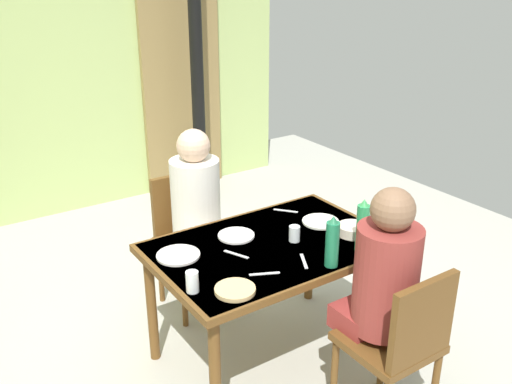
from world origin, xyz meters
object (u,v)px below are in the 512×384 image
dining_table (272,257)px  chair_near_diner (400,342)px  water_bottle_green_near (332,243)px  serving_bowl_center (353,230)px  person_far_diner (197,199)px  person_near_diner (384,276)px  chair_far_diner (188,233)px  water_bottle_green_far (362,227)px

dining_table → chair_near_diner: (0.18, -0.77, -0.15)m
dining_table → water_bottle_green_near: (0.11, -0.35, 0.20)m
serving_bowl_center → water_bottle_green_near: bearing=-149.0°
chair_near_diner → water_bottle_green_near: 0.55m
dining_table → water_bottle_green_near: bearing=-72.2°
serving_bowl_center → person_far_diner: bearing=124.5°
person_far_diner → serving_bowl_center: person_far_diner is taller
person_near_diner → chair_near_diner: bearing=-90.0°
chair_near_diner → person_far_diner: bearing=101.4°
chair_far_diner → dining_table: bearing=97.8°
water_bottle_green_far → serving_bowl_center: 0.21m
water_bottle_green_near → serving_bowl_center: size_ratio=1.58×
dining_table → water_bottle_green_far: 0.52m
chair_far_diner → water_bottle_green_far: water_bottle_green_far is taller
water_bottle_green_near → water_bottle_green_far: water_bottle_green_far is taller
chair_near_diner → person_far_diner: size_ratio=1.13×
chair_near_diner → person_far_diner: (-0.29, 1.41, 0.28)m
dining_table → person_near_diner: (0.18, -0.64, 0.14)m
person_near_diner → person_far_diner: same height
person_far_diner → serving_bowl_center: (0.54, -0.79, -0.03)m
chair_near_diner → serving_bowl_center: (0.26, 0.62, 0.25)m
chair_near_diner → person_near_diner: bearing=90.0°
chair_far_diner → water_bottle_green_far: 1.23m
chair_near_diner → water_bottle_green_far: water_bottle_green_far is taller
chair_near_diner → water_bottle_green_near: water_bottle_green_near is taller
water_bottle_green_far → person_near_diner: bearing=-117.5°
dining_table → person_far_diner: person_far_diner is taller
serving_bowl_center → water_bottle_green_far: bearing=-119.5°
person_far_diner → water_bottle_green_far: person_far_diner is taller
chair_far_diner → person_near_diner: size_ratio=1.13×
person_near_diner → serving_bowl_center: person_near_diner is taller
chair_near_diner → person_near_diner: (-0.00, 0.14, 0.28)m
dining_table → serving_bowl_center: (0.44, -0.15, 0.10)m
water_bottle_green_near → chair_far_diner: bearing=101.0°
water_bottle_green_far → serving_bowl_center: size_ratio=1.69×
dining_table → serving_bowl_center: serving_bowl_center is taller
chair_far_diner → person_near_diner: 1.47m
chair_near_diner → chair_far_diner: 1.58m
chair_far_diner → serving_bowl_center: (0.54, -0.93, 0.25)m
chair_far_diner → water_bottle_green_near: water_bottle_green_near is taller
chair_near_diner → water_bottle_green_far: 0.61m
chair_far_diner → water_bottle_green_near: 1.20m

